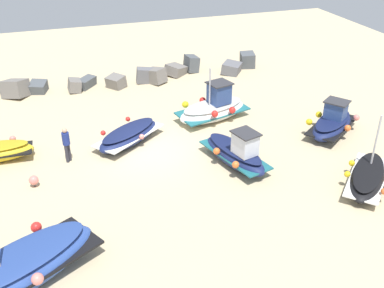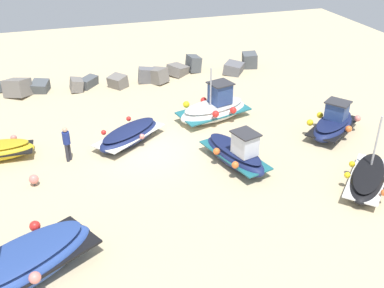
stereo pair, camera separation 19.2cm
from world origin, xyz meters
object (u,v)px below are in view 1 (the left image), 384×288
fishing_boat_2 (129,135)px  fishing_boat_6 (214,108)px  fishing_boat_3 (21,268)px  fishing_boat_5 (367,177)px  fishing_boat_0 (236,153)px  mooring_buoy_0 (34,180)px  fishing_boat_4 (333,123)px  person_walking (66,142)px

fishing_boat_2 → fishing_boat_6: fishing_boat_6 is taller
fishing_boat_3 → fishing_boat_5: bearing=-24.1°
fishing_boat_0 → fishing_boat_5: 5.39m
fishing_boat_3 → mooring_buoy_0: bearing=56.1°
fishing_boat_3 → fishing_boat_5: fishing_boat_3 is taller
mooring_buoy_0 → fishing_boat_4: bearing=1.0°
fishing_boat_4 → fishing_boat_0: bearing=156.8°
fishing_boat_0 → fishing_boat_3: size_ratio=0.75×
fishing_boat_5 → mooring_buoy_0: 13.36m
fishing_boat_2 → person_walking: 3.02m
fishing_boat_6 → fishing_boat_3: bearing=-152.4°
fishing_boat_0 → fishing_boat_4: fishing_boat_0 is taller
fishing_boat_2 → fishing_boat_6: bearing=-22.5°
person_walking → fishing_boat_4: bearing=-143.7°
fishing_boat_6 → fishing_boat_0: bearing=-114.1°
fishing_boat_0 → person_walking: 7.32m
fishing_boat_0 → mooring_buoy_0: size_ratio=7.90×
person_walking → mooring_buoy_0: (-1.48, -1.58, -0.64)m
fishing_boat_0 → person_walking: size_ratio=2.40×
fishing_boat_5 → fishing_boat_6: 8.54m
fishing_boat_0 → fishing_boat_5: (4.39, -3.11, -0.19)m
fishing_boat_0 → person_walking: fishing_boat_0 is taller
fishing_boat_5 → person_walking: size_ratio=2.18×
fishing_boat_3 → fishing_boat_6: fishing_boat_3 is taller
fishing_boat_6 → person_walking: fishing_boat_6 is taller
fishing_boat_6 → person_walking: bearing=179.6°
fishing_boat_0 → fishing_boat_4: size_ratio=1.07×
fishing_boat_0 → fishing_boat_4: (5.63, 1.23, -0.04)m
fishing_boat_3 → person_walking: size_ratio=3.22×
fishing_boat_4 → fishing_boat_6: bearing=110.2°
fishing_boat_2 → fishing_boat_6: (4.70, 1.19, 0.20)m
fishing_boat_2 → fishing_boat_3: fishing_boat_3 is taller
fishing_boat_2 → mooring_buoy_0: size_ratio=7.67×
mooring_buoy_0 → person_walking: bearing=46.9°
fishing_boat_3 → fishing_boat_0: bearing=-3.2°
fishing_boat_5 → mooring_buoy_0: fishing_boat_5 is taller
fishing_boat_5 → fishing_boat_6: size_ratio=0.84×
fishing_boat_5 → fishing_boat_2: bearing=-82.4°
fishing_boat_0 → fishing_boat_4: 5.76m
fishing_boat_0 → mooring_buoy_0: fishing_boat_0 is taller
fishing_boat_5 → person_walking: bearing=-71.5°
fishing_boat_3 → person_walking: 7.09m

